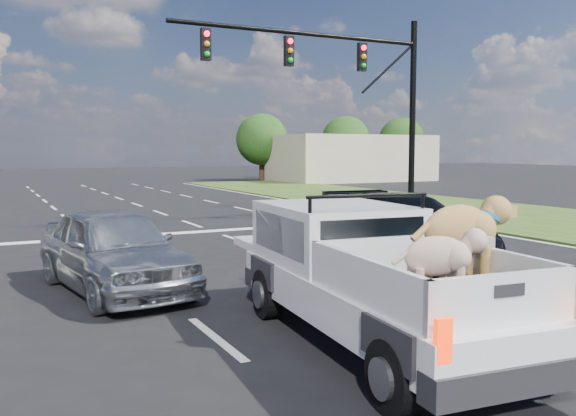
{
  "coord_description": "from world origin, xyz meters",
  "views": [
    {
      "loc": [
        -4.37,
        -7.31,
        2.44
      ],
      "look_at": [
        0.3,
        2.0,
        1.44
      ],
      "focal_mm": 38.0,
      "sensor_mm": 36.0,
      "label": 1
    }
  ],
  "objects_px": {
    "traffic_signal": "(357,83)",
    "black_coupe": "(406,228)",
    "silver_sedan": "(114,249)",
    "pickup_truck": "(372,272)"
  },
  "relations": [
    {
      "from": "traffic_signal",
      "to": "black_coupe",
      "type": "height_order",
      "value": "traffic_signal"
    },
    {
      "from": "silver_sedan",
      "to": "black_coupe",
      "type": "bearing_deg",
      "value": -7.97
    },
    {
      "from": "black_coupe",
      "to": "silver_sedan",
      "type": "bearing_deg",
      "value": -175.03
    },
    {
      "from": "traffic_signal",
      "to": "silver_sedan",
      "type": "height_order",
      "value": "traffic_signal"
    },
    {
      "from": "pickup_truck",
      "to": "traffic_signal",
      "type": "bearing_deg",
      "value": 63.11
    },
    {
      "from": "pickup_truck",
      "to": "black_coupe",
      "type": "distance_m",
      "value": 5.93
    },
    {
      "from": "silver_sedan",
      "to": "black_coupe",
      "type": "xyz_separation_m",
      "value": [
        6.31,
        0.06,
        0.0
      ]
    },
    {
      "from": "silver_sedan",
      "to": "black_coupe",
      "type": "relative_size",
      "value": 0.85
    },
    {
      "from": "silver_sedan",
      "to": "black_coupe",
      "type": "height_order",
      "value": "black_coupe"
    },
    {
      "from": "traffic_signal",
      "to": "pickup_truck",
      "type": "bearing_deg",
      "value": -122.09
    }
  ]
}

